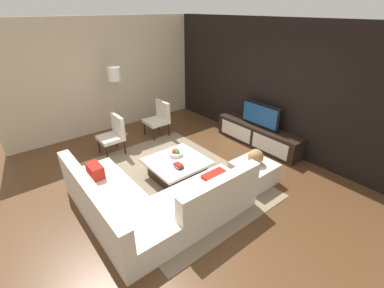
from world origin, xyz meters
name	(u,v)px	position (x,y,z in m)	size (l,w,h in m)	color
ground_plane	(176,181)	(0.00, 0.00, 0.00)	(14.00, 14.00, 0.00)	brown
feature_wall_back	(272,86)	(0.00, 2.70, 1.40)	(6.40, 0.12, 2.80)	black
side_wall_left	(107,76)	(-3.20, 0.20, 1.40)	(0.12, 5.20, 2.80)	beige
area_rug	(173,179)	(-0.10, 0.00, 0.01)	(3.44, 2.58, 0.01)	gray
media_console	(257,136)	(0.00, 2.40, 0.25)	(2.18, 0.45, 0.50)	black
television	(260,115)	(0.00, 2.40, 0.77)	(1.04, 0.06, 0.54)	black
sectional_couch	(150,202)	(0.51, -0.87, 0.28)	(2.37, 2.37, 0.81)	silver
coffee_table	(177,168)	(-0.10, 0.10, 0.20)	(1.01, 1.06, 0.38)	black
accent_chair_near	(114,132)	(-1.81, -0.39, 0.49)	(0.52, 0.50, 0.87)	black
floor_lamp	(115,79)	(-2.56, 0.12, 1.47)	(0.31, 0.31, 1.75)	#A5A5AA
ottoman	(254,172)	(0.92, 1.15, 0.20)	(0.70, 0.70, 0.40)	silver
fruit_bowl	(176,153)	(-0.28, 0.20, 0.43)	(0.28, 0.28, 0.13)	silver
accent_chair_far	(159,117)	(-1.99, 0.92, 0.49)	(0.55, 0.52, 0.87)	black
decorative_ball	(256,157)	(0.92, 1.15, 0.54)	(0.28, 0.28, 0.28)	#AD8451
book_stack	(179,165)	(0.12, -0.02, 0.42)	(0.17, 0.14, 0.08)	#1E232D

